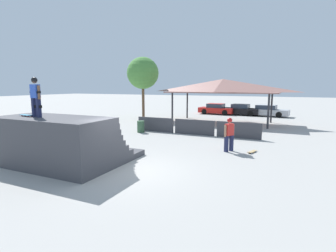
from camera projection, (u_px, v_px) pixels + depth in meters
The scene contains 13 objects.
ground_plane at pixel (127, 171), 10.56m from camera, with size 160.00×160.00×0.00m, color #A3A09B.
quarter_pipe_ramp at pixel (61, 143), 11.34m from camera, with size 5.02×4.38×2.10m.
skater_on_deck at pixel (35, 94), 10.73m from camera, with size 0.71×0.28×1.64m.
skateboard_on_deck at pixel (27, 115), 11.10m from camera, with size 0.81×0.31×0.09m.
bystander_walking at pixel (229, 132), 13.51m from camera, with size 0.46×0.64×1.77m.
skateboard_on_ground at pixel (252, 152), 13.39m from camera, with size 0.42×0.79×0.09m.
barrier_fence at pixel (194, 127), 18.31m from camera, with size 8.98×0.12×1.05m.
pavilion_shelter at pixel (223, 86), 23.79m from camera, with size 9.75×4.59×4.00m.
tree_beside_pavilion at pixel (143, 73), 27.03m from camera, with size 3.28×3.28×6.33m.
trash_bin at pixel (141, 127), 19.19m from camera, with size 0.52×0.52×0.85m, color #385B3D.
parked_car_red at pixel (216, 109), 31.50m from camera, with size 4.27×1.97×1.27m.
parked_car_black at pixel (241, 110), 30.63m from camera, with size 4.26×2.11×1.27m.
parked_car_silver at pixel (267, 111), 29.33m from camera, with size 4.72×2.24×1.27m.
Camera 1 is at (5.75, -8.54, 3.39)m, focal length 28.00 mm.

